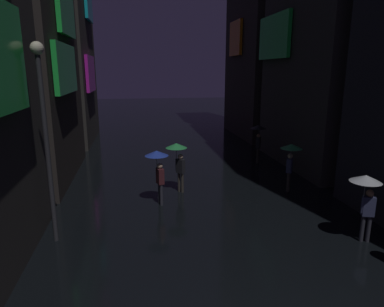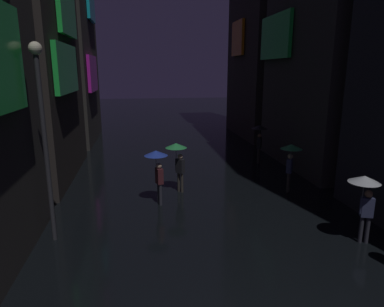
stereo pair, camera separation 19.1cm
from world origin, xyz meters
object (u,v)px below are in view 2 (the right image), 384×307
pedestrian_midstreet_centre_green (177,154)px  pedestrian_midstreet_left_green (291,155)px  pedestrian_foreground_left_black (259,133)px  pedestrian_near_crossing_blue (157,162)px  pedestrian_far_right_clear (365,191)px  streetlamp_left_near (43,123)px

pedestrian_midstreet_centre_green → pedestrian_midstreet_left_green: size_ratio=1.00×
pedestrian_midstreet_centre_green → pedestrian_foreground_left_black: size_ratio=1.00×
pedestrian_near_crossing_blue → pedestrian_far_right_clear: size_ratio=1.00×
pedestrian_midstreet_centre_green → streetlamp_left_near: size_ratio=0.36×
pedestrian_foreground_left_black → streetlamp_left_near: size_ratio=0.36×
pedestrian_foreground_left_black → pedestrian_midstreet_centre_green: bearing=-141.4°
pedestrian_near_crossing_blue → streetlamp_left_near: size_ratio=0.36×
pedestrian_near_crossing_blue → pedestrian_midstreet_left_green: 5.58m
pedestrian_far_right_clear → pedestrian_foreground_left_black: size_ratio=1.00×
pedestrian_foreground_left_black → streetlamp_left_near: bearing=-140.2°
pedestrian_near_crossing_blue → pedestrian_foreground_left_black: size_ratio=1.00×
pedestrian_midstreet_centre_green → pedestrian_foreground_left_black: same height
pedestrian_near_crossing_blue → pedestrian_midstreet_centre_green: same height
pedestrian_far_right_clear → pedestrian_midstreet_centre_green: 7.24m
pedestrian_midstreet_centre_green → pedestrian_midstreet_left_green: (4.65, -0.86, 0.00)m
pedestrian_midstreet_left_green → pedestrian_foreground_left_black: (0.39, 4.88, 0.00)m
pedestrian_far_right_clear → pedestrian_midstreet_centre_green: size_ratio=1.00×
pedestrian_far_right_clear → streetlamp_left_near: size_ratio=0.36×
pedestrian_foreground_left_black → streetlamp_left_near: 12.22m
pedestrian_midstreet_left_green → streetlamp_left_near: bearing=-162.3°
pedestrian_near_crossing_blue → pedestrian_far_right_clear: bearing=-35.1°
pedestrian_midstreet_centre_green → streetlamp_left_near: (-4.24, -3.70, 1.95)m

